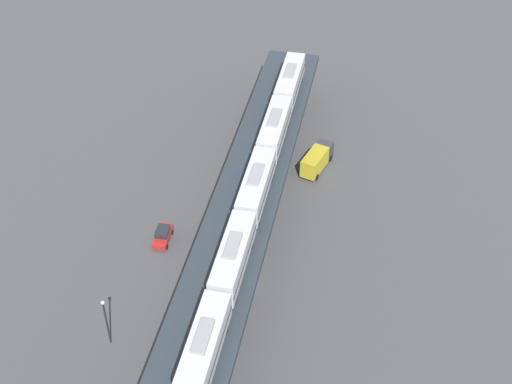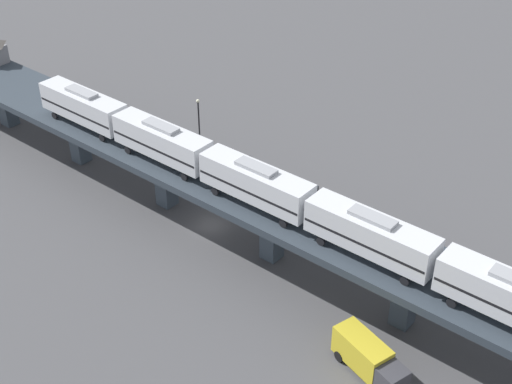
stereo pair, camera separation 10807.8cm
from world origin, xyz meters
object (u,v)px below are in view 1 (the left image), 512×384
at_px(subway_train, 256,186).
at_px(delivery_truck, 317,159).
at_px(street_car_red, 163,235).
at_px(street_lamp, 106,319).

height_order(subway_train, delivery_truck, subway_train).
relative_size(street_car_red, street_lamp, 0.66).
height_order(street_car_red, delivery_truck, delivery_truck).
xyz_separation_m(street_car_red, delivery_truck, (-20.39, -16.28, 0.82)).
distance_m(subway_train, street_car_red, 14.79).
bearing_deg(street_lamp, delivery_truck, -125.82).
distance_m(street_car_red, street_lamp, 17.51).
xyz_separation_m(subway_train, street_lamp, (15.70, 17.48, -5.19)).
xyz_separation_m(street_car_red, street_lamp, (3.52, 16.85, 3.17)).
bearing_deg(street_car_red, delivery_truck, -141.40).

